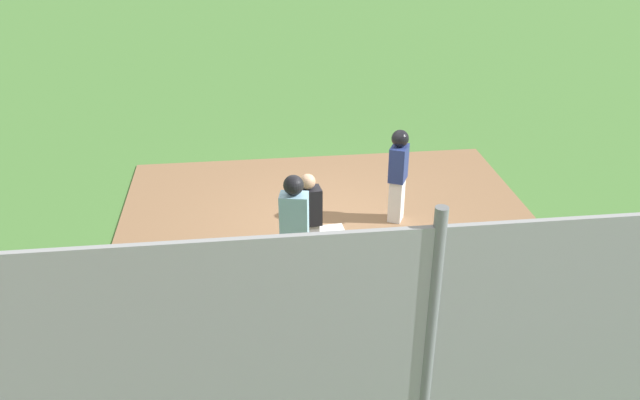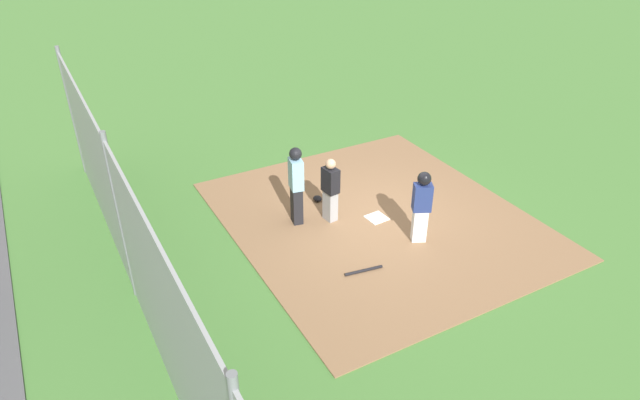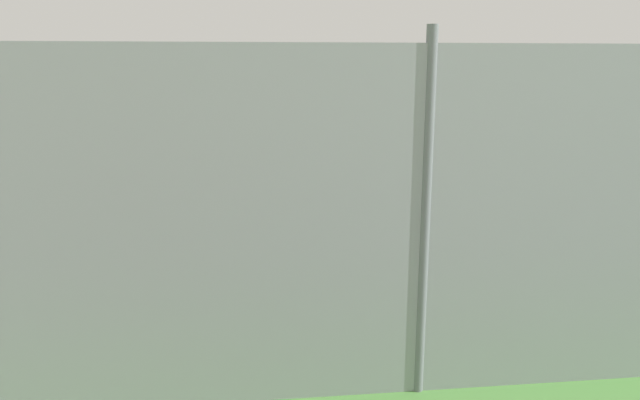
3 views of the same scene
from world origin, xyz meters
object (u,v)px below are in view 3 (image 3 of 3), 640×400
at_px(runner, 396,176).
at_px(baseball_bat, 440,247).
at_px(home_plate, 337,229).
at_px(umpire, 305,199).
at_px(catcher_mask, 265,242).
at_px(catcher, 316,201).

height_order(runner, baseball_bat, runner).
bearing_deg(home_plate, umpire, -114.22).
bearing_deg(umpire, home_plate, -13.17).
distance_m(umpire, catcher_mask, 1.40).
height_order(runner, catcher_mask, runner).
relative_size(umpire, runner, 1.12).
bearing_deg(umpire, runner, -33.05).
distance_m(catcher, baseball_bat, 2.20).
height_order(home_plate, umpire, umpire).
bearing_deg(baseball_bat, home_plate, 57.37).
distance_m(catcher, runner, 2.07).
height_order(home_plate, baseball_bat, baseball_bat).
bearing_deg(runner, catcher_mask, 49.90).
xyz_separation_m(runner, baseball_bat, (0.38, -1.64, -0.91)).
relative_size(catcher, umpire, 0.82).
relative_size(catcher, catcher_mask, 6.35).
relative_size(catcher, baseball_bat, 1.89).
height_order(home_plate, catcher, catcher).
bearing_deg(home_plate, baseball_bat, -41.13).
bearing_deg(catcher, home_plate, -34.54).
xyz_separation_m(home_plate, umpire, (-0.75, -1.67, 0.98)).
xyz_separation_m(umpire, catcher_mask, (-0.60, 0.86, -0.93)).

